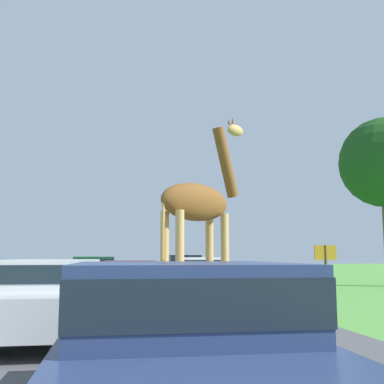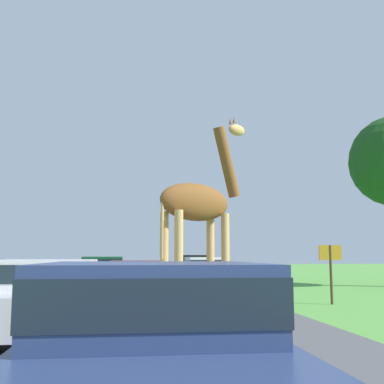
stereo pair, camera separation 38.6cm
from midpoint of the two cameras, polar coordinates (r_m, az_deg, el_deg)
name	(u,v)px [view 1 (the left image)]	position (r m, az deg, el deg)	size (l,w,h in m)	color
road	(130,280)	(29.16, -7.69, -10.28)	(6.97, 120.00, 0.00)	#4C4C4F
giraffe_near_road	(199,212)	(11.53, -0.12, -2.37)	(2.55, 1.92, 5.03)	tan
car_lead_maroon	(182,345)	(4.05, -4.11, -17.59)	(1.90, 4.38, 1.38)	navy
car_queue_right	(49,296)	(9.05, -17.74, -11.66)	(1.84, 4.33, 1.36)	silver
car_queue_left	(184,268)	(25.33, -1.43, -9.03)	(1.75, 4.08, 1.46)	black
car_far_ahead	(130,279)	(15.74, -8.09, -10.22)	(1.76, 4.35, 1.27)	#561914
car_verge_right	(94,271)	(22.86, -12.01, -9.10)	(1.98, 4.45, 1.38)	#144C28
car_rear_follower	(199,273)	(19.99, 0.28, -9.58)	(1.73, 4.49, 1.35)	silver
sign_post	(326,263)	(15.15, 14.86, -8.12)	(0.70, 0.08, 1.74)	#4C3823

